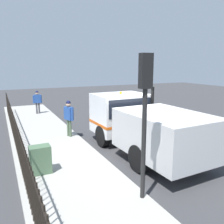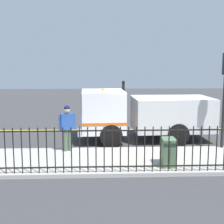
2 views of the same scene
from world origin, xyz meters
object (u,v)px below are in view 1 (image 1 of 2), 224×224
worker_standing (69,115)px  utility_cabinet (40,160)px  work_truck (140,122)px  traffic_cone (190,147)px  pedestrian_distant (37,100)px  traffic_light_near (145,98)px

worker_standing → utility_cabinet: worker_standing is taller
work_truck → traffic_cone: bearing=-37.4°
utility_cabinet → pedestrian_distant: bearing=-98.2°
pedestrian_distant → traffic_cone: bearing=-65.0°
traffic_cone → utility_cabinet: bearing=-6.6°
worker_standing → pedestrian_distant: (0.54, -6.37, -0.08)m
traffic_light_near → traffic_cone: traffic_light_near is taller
traffic_light_near → utility_cabinet: 4.13m
work_truck → worker_standing: bearing=123.8°
work_truck → traffic_light_near: bearing=-123.1°
work_truck → pedestrian_distant: bearing=104.0°
pedestrian_distant → traffic_light_near: 12.71m
work_truck → traffic_light_near: size_ratio=1.62×
utility_cabinet → traffic_cone: 5.85m
work_truck → pedestrian_distant: 9.76m
work_truck → pedestrian_distant: work_truck is taller
worker_standing → traffic_light_near: (-0.26, 6.20, 1.60)m
worker_standing → pedestrian_distant: bearing=165.7°
work_truck → traffic_light_near: (1.92, 3.19, 1.52)m
worker_standing → pedestrian_distant: worker_standing is taller
work_truck → worker_standing: 3.71m
work_truck → worker_standing: (2.17, -3.01, -0.08)m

